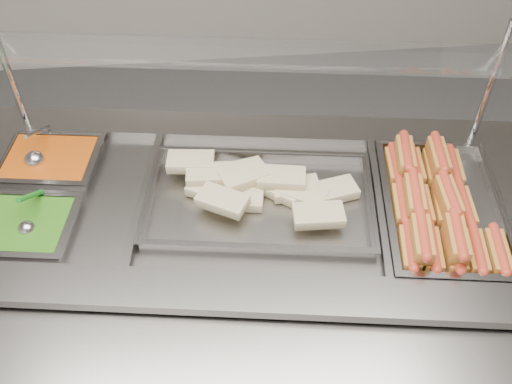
{
  "coord_description": "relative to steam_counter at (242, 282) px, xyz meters",
  "views": [
    {
      "loc": [
        -0.04,
        -0.95,
        2.18
      ],
      "look_at": [
        0.08,
        0.28,
        0.93
      ],
      "focal_mm": 40.0,
      "sensor_mm": 36.0,
      "label": 1
    }
  ],
  "objects": [
    {
      "name": "tortilla_wraps",
      "position": [
        0.06,
        0.03,
        0.46
      ],
      "size": [
        0.61,
        0.36,
        0.07
      ],
      "color": "tan",
      "rests_on": "pan_wraps"
    },
    {
      "name": "pan_peas",
      "position": [
        -0.66,
        -0.05,
        0.41
      ],
      "size": [
        0.33,
        0.28,
        0.1
      ],
      "color": "gray",
      "rests_on": "steam_counter"
    },
    {
      "name": "tray_rail",
      "position": [
        -0.08,
        -0.51,
        0.4
      ],
      "size": [
        1.83,
        0.63,
        0.05
      ],
      "color": "gray",
      "rests_on": "steam_counter"
    },
    {
      "name": "pan_hotdogs",
      "position": [
        0.62,
        -0.09,
        0.41
      ],
      "size": [
        0.42,
        0.6,
        0.1
      ],
      "color": "gray",
      "rests_on": "steam_counter"
    },
    {
      "name": "hotdogs_in_buns",
      "position": [
        0.59,
        -0.1,
        0.46
      ],
      "size": [
        0.33,
        0.55,
        0.12
      ],
      "color": "#9C6520",
      "rests_on": "pan_hotdogs"
    },
    {
      "name": "sneeze_guard",
      "position": [
        0.03,
        0.22,
        0.82
      ],
      "size": [
        1.69,
        0.53,
        0.44
      ],
      "color": "#BCBCC0",
      "rests_on": "steam_counter"
    },
    {
      "name": "pan_beans",
      "position": [
        -0.62,
        0.24,
        0.41
      ],
      "size": [
        0.33,
        0.28,
        0.1
      ],
      "color": "gray",
      "rests_on": "steam_counter"
    },
    {
      "name": "pan_wraps",
      "position": [
        0.06,
        -0.01,
        0.43
      ],
      "size": [
        0.74,
        0.5,
        0.07
      ],
      "color": "gray",
      "rests_on": "steam_counter"
    },
    {
      "name": "ladle",
      "position": [
        -0.66,
        0.23,
        0.46
      ],
      "size": [
        0.07,
        0.2,
        0.14
      ],
      "color": "silver",
      "rests_on": "pan_beans"
    },
    {
      "name": "steam_counter",
      "position": [
        0.0,
        0.0,
        0.0
      ],
      "size": [
        2.0,
        1.1,
        0.91
      ],
      "color": "gray",
      "rests_on": "ground"
    },
    {
      "name": "serving_spoon",
      "position": [
        -0.63,
        -0.06,
        0.46
      ],
      "size": [
        0.06,
        0.18,
        0.14
      ],
      "color": "silver",
      "rests_on": "pan_peas"
    }
  ]
}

